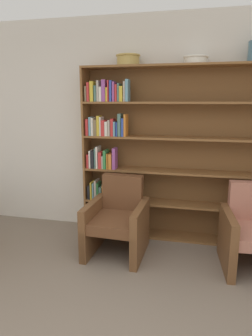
% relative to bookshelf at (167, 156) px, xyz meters
% --- Properties ---
extents(wall_back, '(12.00, 0.06, 2.75)m').
position_rel_bookshelf_xyz_m(wall_back, '(-0.19, 0.17, 0.31)').
color(wall_back, silver).
rests_on(wall_back, ground).
extents(bookshelf, '(2.58, 0.30, 2.13)m').
position_rel_bookshelf_xyz_m(bookshelf, '(0.00, 0.00, 0.00)').
color(bookshelf, brown).
rests_on(bookshelf, ground).
extents(bowl_stoneware, '(0.29, 0.29, 0.13)m').
position_rel_bookshelf_xyz_m(bowl_stoneware, '(-0.50, -0.02, 1.14)').
color(bowl_stoneware, tan).
rests_on(bowl_stoneware, bookshelf).
extents(bowl_cream, '(0.28, 0.28, 0.09)m').
position_rel_bookshelf_xyz_m(bowl_cream, '(0.29, -0.02, 1.12)').
color(bowl_cream, silver).
rests_on(bowl_cream, bookshelf).
extents(armchair_leather, '(0.67, 0.71, 0.87)m').
position_rel_bookshelf_xyz_m(armchair_leather, '(-0.50, -0.55, -0.68)').
color(armchair_leather, brown).
rests_on(armchair_leather, ground).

